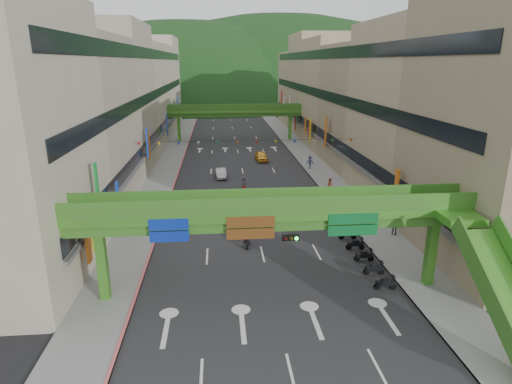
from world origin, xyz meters
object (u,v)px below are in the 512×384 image
at_px(overpass_near, 288,224).
at_px(scooter_rider_near, 261,214).
at_px(scooter_rider_mid, 247,236).
at_px(car_silver, 221,173).
at_px(pedestrian_red, 330,186).
at_px(car_yellow, 261,156).

height_order(overpass_near, scooter_rider_near, overpass_near).
bearing_deg(scooter_rider_mid, car_silver, 94.93).
height_order(overpass_near, pedestrian_red, overpass_near).
relative_size(car_yellow, pedestrian_red, 2.51).
distance_m(scooter_rider_mid, car_yellow, 32.95).
bearing_deg(car_silver, scooter_rider_near, -81.39).
xyz_separation_m(scooter_rider_near, car_yellow, (2.81, 27.22, -0.22)).
distance_m(overpass_near, scooter_rider_near, 14.28).
bearing_deg(overpass_near, pedestrian_red, 68.80).
height_order(scooter_rider_near, car_yellow, scooter_rider_near).
bearing_deg(scooter_rider_near, car_yellow, 84.11).
bearing_deg(overpass_near, car_silver, 97.44).
height_order(scooter_rider_mid, car_silver, scooter_rider_mid).
height_order(car_yellow, pedestrian_red, pedestrian_red).
bearing_deg(car_silver, overpass_near, -85.76).
distance_m(car_yellow, pedestrian_red, 19.11).
distance_m(scooter_rider_near, scooter_rider_mid, 5.67).
relative_size(overpass_near, scooter_rider_near, 13.66).
bearing_deg(car_yellow, scooter_rider_mid, -100.96).
bearing_deg(overpass_near, car_yellow, 86.63).
relative_size(overpass_near, car_yellow, 6.51).
distance_m(scooter_rider_near, car_yellow, 27.37).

